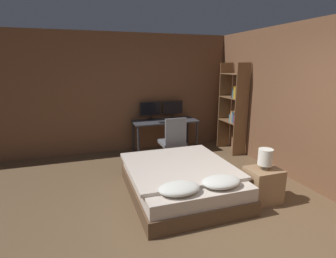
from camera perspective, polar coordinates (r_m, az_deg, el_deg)
name	(u,v)px	position (r m, az deg, el deg)	size (l,w,h in m)	color
ground_plane	(235,243)	(3.39, 14.39, -22.92)	(20.00, 20.00, 0.00)	brown
wall_back	(149,93)	(6.30, -4.15, 7.89)	(12.00, 0.06, 2.70)	brown
wall_side_right	(288,102)	(5.19, 24.72, 5.35)	(0.06, 12.00, 2.70)	brown
bed	(181,180)	(4.20, 2.87, -11.09)	(1.60, 1.92, 0.54)	brown
nightstand	(263,185)	(4.24, 19.94, -11.38)	(0.48, 0.40, 0.52)	#997551
bedside_lamp	(265,157)	(4.08, 20.45, -5.77)	(0.21, 0.21, 0.31)	gray
desk	(165,124)	(6.12, -0.68, 1.10)	(1.50, 0.65, 0.74)	#38383D
monitor_left	(151,109)	(6.19, -3.80, 4.29)	(0.49, 0.16, 0.41)	black
monitor_right	(173,108)	(6.35, 1.08, 4.57)	(0.49, 0.16, 0.41)	black
keyboard	(168,122)	(5.89, -0.02, 1.56)	(0.42, 0.13, 0.02)	black
computer_mouse	(180,121)	(5.99, 2.69, 1.84)	(0.07, 0.05, 0.04)	black
office_chair	(173,145)	(5.43, 1.11, -3.43)	(0.52, 0.52, 0.98)	black
bookshelf	(234,106)	(6.16, 14.27, 4.97)	(0.33, 0.72, 2.05)	brown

